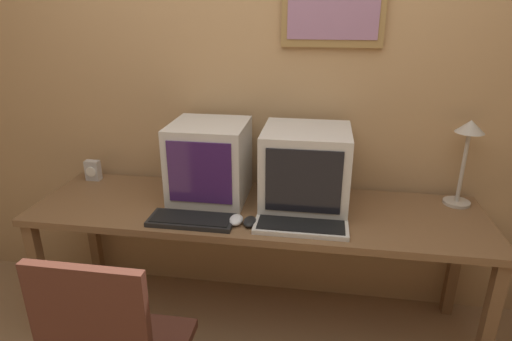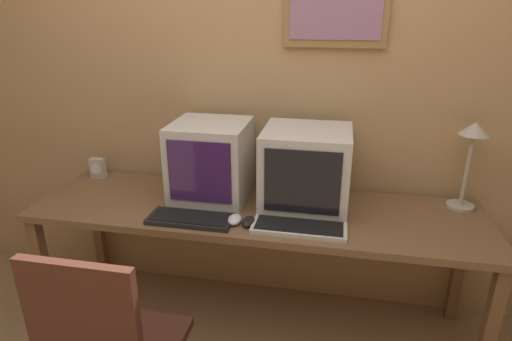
% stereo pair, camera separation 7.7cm
% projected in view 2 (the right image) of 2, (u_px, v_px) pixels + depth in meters
% --- Properties ---
extents(wall_back, '(8.00, 0.08, 2.60)m').
position_uv_depth(wall_back, '(270.00, 83.00, 2.32)').
color(wall_back, tan).
rests_on(wall_back, ground_plane).
extents(desk, '(2.29, 0.64, 0.73)m').
position_uv_depth(desk, '(256.00, 220.00, 2.21)').
color(desk, brown).
rests_on(desk, ground_plane).
extents(monitor_left, '(0.39, 0.39, 0.41)m').
position_uv_depth(monitor_left, '(211.00, 161.00, 2.25)').
color(monitor_left, beige).
rests_on(monitor_left, desk).
extents(monitor_right, '(0.43, 0.41, 0.40)m').
position_uv_depth(monitor_right, '(306.00, 169.00, 2.15)').
color(monitor_right, beige).
rests_on(monitor_right, desk).
extents(keyboard_main, '(0.41, 0.17, 0.03)m').
position_uv_depth(keyboard_main, '(191.00, 219.00, 2.05)').
color(keyboard_main, black).
rests_on(keyboard_main, desk).
extents(keyboard_side, '(0.43, 0.17, 0.03)m').
position_uv_depth(keyboard_side, '(299.00, 228.00, 1.97)').
color(keyboard_side, beige).
rests_on(keyboard_side, desk).
extents(mouse_near_keyboard, '(0.06, 0.10, 0.03)m').
position_uv_depth(mouse_near_keyboard, '(249.00, 222.00, 2.01)').
color(mouse_near_keyboard, black).
rests_on(mouse_near_keyboard, desk).
extents(mouse_far_corner, '(0.07, 0.10, 0.04)m').
position_uv_depth(mouse_far_corner, '(235.00, 220.00, 2.03)').
color(mouse_far_corner, silver).
rests_on(mouse_far_corner, desk).
extents(desk_clock, '(0.08, 0.05, 0.12)m').
position_uv_depth(desk_clock, '(98.00, 168.00, 2.55)').
color(desk_clock, '#B7B2AD').
rests_on(desk_clock, desk).
extents(desk_lamp, '(0.14, 0.14, 0.45)m').
position_uv_depth(desk_lamp, '(471.00, 147.00, 2.08)').
color(desk_lamp, '#B2A899').
rests_on(desk_lamp, desk).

